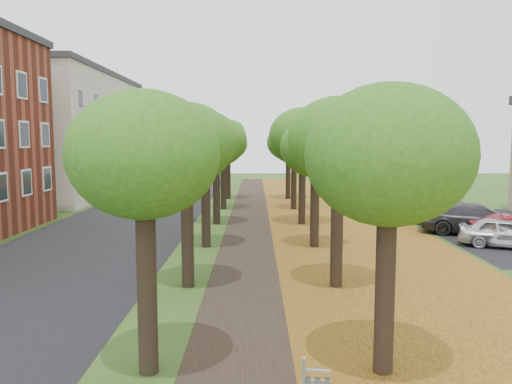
{
  "coord_description": "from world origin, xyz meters",
  "views": [
    {
      "loc": [
        -0.01,
        -9.78,
        4.75
      ],
      "look_at": [
        0.01,
        11.47,
        2.5
      ],
      "focal_mm": 35.0,
      "sensor_mm": 36.0,
      "label": 1
    }
  ],
  "objects": [
    {
      "name": "leaf_verge",
      "position": [
        5.0,
        15.0,
        0.01
      ],
      "size": [
        7.5,
        70.0,
        0.01
      ],
      "primitive_type": "cube",
      "color": "#9F7B1D",
      "rests_on": "ground"
    },
    {
      "name": "car_silver",
      "position": [
        11.0,
        11.78,
        0.66
      ],
      "size": [
        4.19,
        3.05,
        1.33
      ],
      "primitive_type": "imported",
      "rotation": [
        0.0,
        0.0,
        1.14
      ],
      "color": "silver",
      "rests_on": "ground"
    },
    {
      "name": "car_white",
      "position": [
        11.0,
        18.2,
        0.76
      ],
      "size": [
        5.98,
        4.33,
        1.51
      ],
      "primitive_type": "imported",
      "rotation": [
        0.0,
        0.0,
        1.19
      ],
      "color": "silver",
      "rests_on": "ground"
    },
    {
      "name": "building_cream",
      "position": [
        -17.0,
        33.0,
        5.21
      ],
      "size": [
        10.3,
        20.3,
        10.4
      ],
      "color": "beige",
      "rests_on": "ground"
    },
    {
      "name": "ground",
      "position": [
        0.0,
        0.0,
        0.0
      ],
      "size": [
        120.0,
        120.0,
        0.0
      ],
      "primitive_type": "plane",
      "color": "#2D4C19",
      "rests_on": "ground"
    },
    {
      "name": "tree_row_east",
      "position": [
        2.6,
        15.0,
        4.47
      ],
      "size": [
        3.4,
        33.4,
        5.96
      ],
      "color": "black",
      "rests_on": "ground"
    },
    {
      "name": "street_asphalt",
      "position": [
        -7.5,
        15.0,
        0.0
      ],
      "size": [
        8.0,
        70.0,
        0.01
      ],
      "primitive_type": "cube",
      "color": "black",
      "rests_on": "ground"
    },
    {
      "name": "footpath",
      "position": [
        0.0,
        15.0,
        0.0
      ],
      "size": [
        3.2,
        70.0,
        0.01
      ],
      "primitive_type": "cube",
      "color": "black",
      "rests_on": "ground"
    },
    {
      "name": "car_grey",
      "position": [
        11.0,
        14.85,
        0.77
      ],
      "size": [
        5.73,
        3.83,
        1.54
      ],
      "primitive_type": "imported",
      "rotation": [
        0.0,
        0.0,
        1.23
      ],
      "color": "#2D2D31",
      "rests_on": "ground"
    },
    {
      "name": "tree_row_west",
      "position": [
        -2.2,
        15.0,
        4.47
      ],
      "size": [
        3.4,
        33.4,
        5.96
      ],
      "color": "black",
      "rests_on": "ground"
    }
  ]
}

